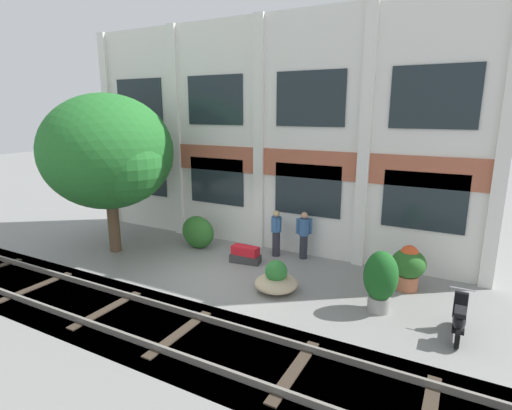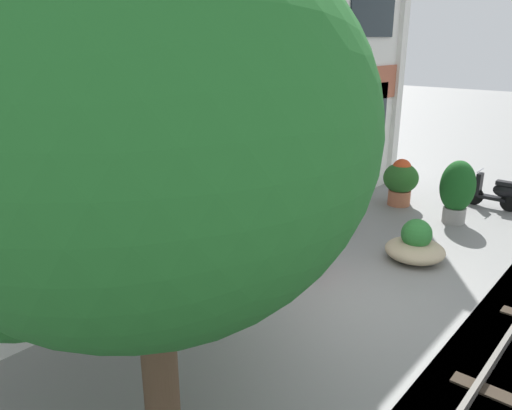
{
  "view_description": "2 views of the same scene",
  "coord_description": "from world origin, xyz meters",
  "px_view_note": "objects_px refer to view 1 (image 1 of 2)",
  "views": [
    {
      "loc": [
        6.4,
        -9.22,
        4.8
      ],
      "look_at": [
        0.33,
        2.06,
        1.76
      ],
      "focal_mm": 28.0,
      "sensor_mm": 36.0,
      "label": 1
    },
    {
      "loc": [
        -7.02,
        -3.59,
        4.25
      ],
      "look_at": [
        -0.32,
        2.05,
        1.33
      ],
      "focal_mm": 35.0,
      "sensor_mm": 36.0,
      "label": 2
    }
  ],
  "objects_px": {
    "scooter_near_curb": "(459,320)",
    "resident_by_doorway": "(304,234)",
    "broadleaf_tree": "(108,155)",
    "potted_plant_square_trough": "(245,255)",
    "resident_watching_tracks": "(276,232)",
    "potted_plant_stone_basin": "(408,265)",
    "topiary_hedge": "(198,232)",
    "potted_plant_wide_bowl": "(276,280)",
    "potted_plant_fluted_column": "(380,279)"
  },
  "relations": [
    {
      "from": "broadleaf_tree",
      "to": "scooter_near_curb",
      "type": "height_order",
      "value": "broadleaf_tree"
    },
    {
      "from": "potted_plant_stone_basin",
      "to": "topiary_hedge",
      "type": "relative_size",
      "value": 0.98
    },
    {
      "from": "potted_plant_stone_basin",
      "to": "topiary_hedge",
      "type": "xyz_separation_m",
      "value": [
        -7.09,
        0.05,
        -0.12
      ]
    },
    {
      "from": "scooter_near_curb",
      "to": "potted_plant_square_trough",
      "type": "bearing_deg",
      "value": 74.67
    },
    {
      "from": "resident_by_doorway",
      "to": "resident_watching_tracks",
      "type": "distance_m",
      "value": 0.92
    },
    {
      "from": "potted_plant_fluted_column",
      "to": "scooter_near_curb",
      "type": "distance_m",
      "value": 1.85
    },
    {
      "from": "potted_plant_wide_bowl",
      "to": "resident_watching_tracks",
      "type": "bearing_deg",
      "value": 115.5
    },
    {
      "from": "topiary_hedge",
      "to": "potted_plant_stone_basin",
      "type": "bearing_deg",
      "value": -0.44
    },
    {
      "from": "broadleaf_tree",
      "to": "resident_watching_tracks",
      "type": "bearing_deg",
      "value": 23.15
    },
    {
      "from": "potted_plant_stone_basin",
      "to": "resident_watching_tracks",
      "type": "relative_size",
      "value": 0.8
    },
    {
      "from": "resident_watching_tracks",
      "to": "topiary_hedge",
      "type": "distance_m",
      "value": 2.88
    },
    {
      "from": "potted_plant_square_trough",
      "to": "resident_by_doorway",
      "type": "bearing_deg",
      "value": 39.68
    },
    {
      "from": "potted_plant_wide_bowl",
      "to": "topiary_hedge",
      "type": "height_order",
      "value": "topiary_hedge"
    },
    {
      "from": "scooter_near_curb",
      "to": "resident_by_doorway",
      "type": "distance_m",
      "value": 5.55
    },
    {
      "from": "broadleaf_tree",
      "to": "topiary_hedge",
      "type": "height_order",
      "value": "broadleaf_tree"
    },
    {
      "from": "potted_plant_square_trough",
      "to": "potted_plant_stone_basin",
      "type": "bearing_deg",
      "value": 4.63
    },
    {
      "from": "potted_plant_square_trough",
      "to": "potted_plant_wide_bowl",
      "type": "relative_size",
      "value": 0.87
    },
    {
      "from": "scooter_near_curb",
      "to": "resident_by_doorway",
      "type": "bearing_deg",
      "value": 57.93
    },
    {
      "from": "broadleaf_tree",
      "to": "potted_plant_fluted_column",
      "type": "relative_size",
      "value": 3.47
    },
    {
      "from": "potted_plant_stone_basin",
      "to": "potted_plant_square_trough",
      "type": "xyz_separation_m",
      "value": [
        -4.89,
        -0.4,
        -0.44
      ]
    },
    {
      "from": "broadleaf_tree",
      "to": "potted_plant_square_trough",
      "type": "xyz_separation_m",
      "value": [
        4.57,
        1.18,
        -3.09
      ]
    },
    {
      "from": "potted_plant_stone_basin",
      "to": "scooter_near_curb",
      "type": "bearing_deg",
      "value": -56.92
    },
    {
      "from": "potted_plant_square_trough",
      "to": "scooter_near_curb",
      "type": "xyz_separation_m",
      "value": [
        6.22,
        -1.65,
        0.18
      ]
    },
    {
      "from": "potted_plant_square_trough",
      "to": "resident_by_doorway",
      "type": "distance_m",
      "value": 2.04
    },
    {
      "from": "potted_plant_fluted_column",
      "to": "resident_watching_tracks",
      "type": "relative_size",
      "value": 0.98
    },
    {
      "from": "resident_by_doorway",
      "to": "topiary_hedge",
      "type": "bearing_deg",
      "value": -103.58
    },
    {
      "from": "broadleaf_tree",
      "to": "potted_plant_square_trough",
      "type": "relative_size",
      "value": 5.21
    },
    {
      "from": "potted_plant_stone_basin",
      "to": "scooter_near_curb",
      "type": "xyz_separation_m",
      "value": [
        1.33,
        -2.05,
        -0.27
      ]
    },
    {
      "from": "broadleaf_tree",
      "to": "scooter_near_curb",
      "type": "distance_m",
      "value": 11.18
    },
    {
      "from": "potted_plant_stone_basin",
      "to": "topiary_hedge",
      "type": "bearing_deg",
      "value": 179.56
    },
    {
      "from": "broadleaf_tree",
      "to": "resident_watching_tracks",
      "type": "height_order",
      "value": "broadleaf_tree"
    },
    {
      "from": "broadleaf_tree",
      "to": "potted_plant_wide_bowl",
      "type": "distance_m",
      "value": 7.03
    },
    {
      "from": "potted_plant_stone_basin",
      "to": "resident_watching_tracks",
      "type": "xyz_separation_m",
      "value": [
        -4.28,
        0.64,
        0.14
      ]
    },
    {
      "from": "resident_by_doorway",
      "to": "topiary_hedge",
      "type": "xyz_separation_m",
      "value": [
        -3.71,
        -0.8,
        -0.27
      ]
    },
    {
      "from": "potted_plant_stone_basin",
      "to": "topiary_hedge",
      "type": "height_order",
      "value": "potted_plant_stone_basin"
    },
    {
      "from": "potted_plant_square_trough",
      "to": "potted_plant_wide_bowl",
      "type": "distance_m",
      "value": 2.25
    },
    {
      "from": "potted_plant_stone_basin",
      "to": "resident_watching_tracks",
      "type": "height_order",
      "value": "resident_watching_tracks"
    },
    {
      "from": "potted_plant_wide_bowl",
      "to": "scooter_near_curb",
      "type": "height_order",
      "value": "scooter_near_curb"
    },
    {
      "from": "potted_plant_wide_bowl",
      "to": "resident_watching_tracks",
      "type": "xyz_separation_m",
      "value": [
        -1.16,
        2.42,
        0.54
      ]
    },
    {
      "from": "potted_plant_square_trough",
      "to": "scooter_near_curb",
      "type": "distance_m",
      "value": 6.44
    },
    {
      "from": "resident_by_doorway",
      "to": "potted_plant_stone_basin",
      "type": "bearing_deg",
      "value": 50.06
    },
    {
      "from": "scooter_near_curb",
      "to": "resident_by_doorway",
      "type": "xyz_separation_m",
      "value": [
        -4.72,
        2.9,
        0.41
      ]
    },
    {
      "from": "potted_plant_stone_basin",
      "to": "potted_plant_fluted_column",
      "type": "height_order",
      "value": "potted_plant_fluted_column"
    },
    {
      "from": "topiary_hedge",
      "to": "broadleaf_tree",
      "type": "bearing_deg",
      "value": -145.41
    },
    {
      "from": "resident_watching_tracks",
      "to": "resident_by_doorway",
      "type": "bearing_deg",
      "value": 147.67
    },
    {
      "from": "potted_plant_wide_bowl",
      "to": "resident_watching_tracks",
      "type": "relative_size",
      "value": 0.75
    },
    {
      "from": "potted_plant_wide_bowl",
      "to": "potted_plant_square_trough",
      "type": "bearing_deg",
      "value": 141.72
    },
    {
      "from": "resident_by_doorway",
      "to": "resident_watching_tracks",
      "type": "height_order",
      "value": "resident_by_doorway"
    },
    {
      "from": "broadleaf_tree",
      "to": "scooter_near_curb",
      "type": "xyz_separation_m",
      "value": [
        10.79,
        -0.47,
        -2.91
      ]
    },
    {
      "from": "potted_plant_wide_bowl",
      "to": "scooter_near_curb",
      "type": "xyz_separation_m",
      "value": [
        4.46,
        -0.26,
        0.13
      ]
    }
  ]
}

